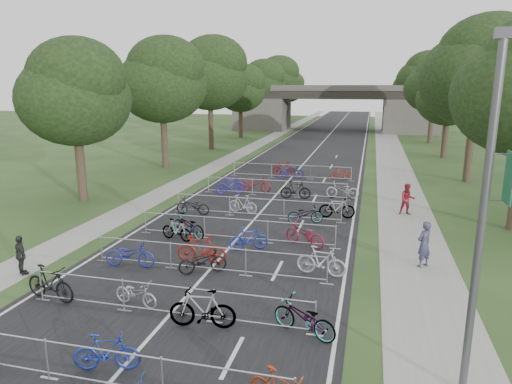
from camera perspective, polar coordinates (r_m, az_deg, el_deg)
road at (r=59.09m, az=8.38°, el=6.23°), size 11.00×140.00×0.01m
sidewalk_right at (r=58.84m, az=16.19°, el=5.82°), size 3.00×140.00×0.01m
sidewalk_left at (r=60.30m, az=1.23°, el=6.51°), size 2.00×140.00×0.01m
lane_markings at (r=59.09m, az=8.38°, el=6.23°), size 0.12×140.00×0.00m
overpass_bridge at (r=73.69m, az=9.71°, el=10.31°), size 31.00×8.00×7.05m
lamppost at (r=11.03m, az=26.59°, el=-3.00°), size 0.61×0.65×8.21m
tree_left_0 at (r=29.81m, az=-21.68°, el=11.17°), size 6.72×6.72×10.25m
tree_left_1 at (r=40.19m, az=-11.61°, el=13.29°), size 7.56×7.56×11.53m
tree_right_1 at (r=37.02m, az=26.15°, el=13.19°), size 8.18×8.18×12.47m
tree_left_2 at (r=51.30m, az=-5.71°, el=14.34°), size 8.40×8.40×12.81m
tree_right_2 at (r=48.85m, az=23.09°, el=10.88°), size 6.16×6.16×9.39m
tree_left_3 at (r=62.72m, az=-1.89°, el=12.70°), size 6.72×6.72×10.25m
tree_right_3 at (r=60.73m, az=21.49°, el=12.21°), size 7.17×7.17×10.93m
tree_left_4 at (r=74.33m, az=0.72°, el=13.42°), size 7.56×7.56×11.53m
tree_right_4 at (r=72.67m, az=20.40°, el=13.09°), size 8.18×8.18×12.47m
tree_left_5 at (r=86.05m, az=2.64°, el=13.93°), size 8.40×8.40×12.81m
tree_right_5 at (r=84.62m, az=19.46°, el=11.75°), size 6.16×6.16×9.39m
tree_left_6 at (r=97.83m, az=4.07°, el=12.88°), size 6.72×6.72×10.25m
tree_right_6 at (r=96.57m, az=18.89°, el=12.47°), size 7.17×7.17×10.93m
barrier_row_0 at (r=12.14m, az=-18.61°, el=-20.20°), size 9.70×0.08×1.10m
barrier_row_1 at (r=14.85m, az=-10.99°, el=-13.19°), size 9.70×0.08×1.10m
barrier_row_2 at (r=17.88m, az=-6.10°, el=-8.32°), size 9.70×0.08×1.10m
barrier_row_3 at (r=21.27m, az=-2.57°, el=-4.70°), size 9.70×0.08×1.10m
barrier_row_4 at (r=24.97m, az=0.05°, el=-1.96°), size 9.70×0.08×1.10m
barrier_row_5 at (r=29.70m, az=2.40°, el=0.50°), size 9.70×0.08×1.10m
barrier_row_6 at (r=35.48m, az=4.38°, el=2.58°), size 9.70×0.08×1.10m
bike_1 at (r=12.78m, az=-18.17°, el=-18.52°), size 1.77×0.93×1.03m
bike_4 at (r=17.04m, az=-24.35°, el=-10.37°), size 2.11×0.91×1.23m
bike_5 at (r=15.78m, az=-14.76°, el=-12.18°), size 1.75×0.90×0.88m
bike_6 at (r=14.07m, az=-6.72°, el=-14.31°), size 2.09×0.82×1.22m
bike_7 at (r=13.70m, az=6.01°, el=-15.44°), size 2.17×1.47×1.08m
bike_8 at (r=18.95m, az=-15.48°, el=-7.52°), size 2.11×0.95×1.07m
bike_9 at (r=18.76m, az=-6.84°, el=-7.09°), size 2.07×0.74×1.22m
bike_10 at (r=17.83m, az=-6.69°, el=-8.60°), size 1.94×1.50×0.98m
bike_11 at (r=17.65m, az=8.15°, el=-8.58°), size 1.97×0.78×1.15m
bike_12 at (r=21.61m, az=-9.89°, el=-4.71°), size 1.76×0.90×1.02m
bike_13 at (r=21.96m, az=-8.46°, el=-4.21°), size 2.25×1.66×1.13m
bike_14 at (r=20.10m, az=-0.92°, el=-5.85°), size 1.78×1.17×1.04m
bike_15 at (r=20.68m, az=6.09°, el=-5.30°), size 2.18×1.61×1.09m
bike_16 at (r=25.67m, az=-7.92°, el=-1.76°), size 1.93×0.74×1.00m
bike_17 at (r=25.75m, az=-1.67°, el=-1.52°), size 1.83×0.84×1.06m
bike_18 at (r=24.04m, az=6.19°, el=-2.78°), size 1.98×1.21×0.98m
bike_19 at (r=25.15m, az=10.09°, el=-1.97°), size 1.98×0.72×1.16m
bike_20 at (r=30.31m, az=-3.23°, el=0.85°), size 2.03×1.33×1.19m
bike_21 at (r=30.77m, az=-0.06°, el=0.99°), size 2.17×0.88×1.12m
bike_22 at (r=29.05m, az=4.96°, el=0.24°), size 1.98×0.76×1.16m
bike_23 at (r=29.66m, az=10.76°, el=0.25°), size 2.06×0.72×1.08m
bike_25 at (r=36.37m, az=3.51°, el=2.91°), size 1.98×0.81×1.16m
bike_26 at (r=35.45m, az=4.33°, el=2.55°), size 2.13×1.20×1.06m
bike_27 at (r=35.59m, az=10.58°, el=2.33°), size 1.68×0.85×0.97m
pedestrian_a at (r=19.35m, az=20.27°, el=-6.16°), size 0.81×0.80×1.88m
pedestrian_b at (r=26.73m, az=18.39°, el=-0.89°), size 0.93×0.76×1.75m
pedestrian_c at (r=19.65m, az=-27.32°, el=-7.07°), size 0.97×0.80×1.55m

